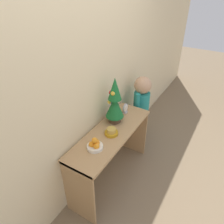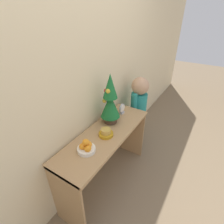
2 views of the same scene
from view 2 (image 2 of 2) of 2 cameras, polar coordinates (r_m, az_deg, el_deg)
ground_plane at (r=2.19m, az=3.00°, el=-23.54°), size 12.00×12.00×0.00m
back_wall at (r=1.61m, az=-9.84°, el=11.33°), size 7.00×0.05×2.50m
console_table at (r=1.84m, az=-2.01°, el=-10.80°), size 1.21×0.40×0.71m
mini_tree at (r=1.77m, az=-0.57°, el=3.84°), size 0.20×0.20×0.54m
fruit_bowl at (r=1.54m, az=-8.38°, el=-11.41°), size 0.16×0.16×0.13m
singing_bowl at (r=1.69m, az=-1.98°, el=-6.85°), size 0.14×0.14×0.08m
desk_clock at (r=2.02m, az=3.31°, el=1.02°), size 0.10×0.04×0.12m
child_figure at (r=2.37m, az=8.69°, el=2.63°), size 0.33×0.22×1.04m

